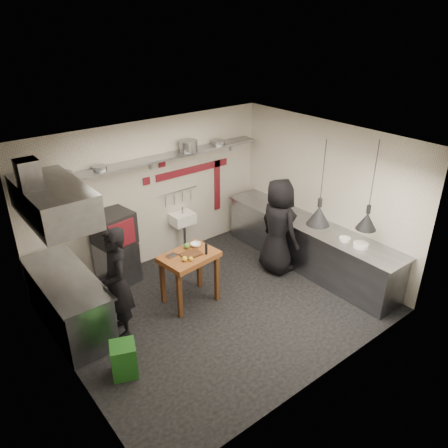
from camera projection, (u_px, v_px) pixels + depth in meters
floor at (220, 306)px, 7.41m from camera, size 5.00×5.00×0.00m
ceiling at (219, 146)px, 6.18m from camera, size 5.00×5.00×0.00m
wall_back at (152, 194)px, 8.27m from camera, size 5.00×0.04×2.80m
wall_front at (326, 295)px, 5.32m from camera, size 5.00×0.04×2.80m
wall_left at (61, 291)px, 5.40m from camera, size 0.04×4.20×2.80m
wall_right at (325, 195)px, 8.19m from camera, size 0.04×4.20×2.80m
red_band_horiz at (193, 170)px, 8.67m from camera, size 1.70×0.02×0.14m
red_band_vert at (217, 185)px, 9.21m from camera, size 0.14×0.02×1.10m
red_tile_a at (162, 163)px, 8.16m from camera, size 0.14×0.02×0.14m
red_tile_b at (147, 181)px, 8.08m from camera, size 0.14×0.02×0.14m
back_shelf at (154, 159)px, 7.83m from camera, size 4.60×0.34×0.04m
shelf_bracket_left at (45, 186)px, 6.92m from camera, size 0.04×0.06×0.24m
shelf_bracket_mid at (150, 163)px, 7.98m from camera, size 0.04×0.06×0.24m
shelf_bracket_right at (231, 145)px, 9.04m from camera, size 0.04×0.06×0.24m
pan_far_left at (63, 175)px, 6.89m from camera, size 0.37×0.37×0.09m
pan_mid_left at (100, 168)px, 7.23m from camera, size 0.24×0.24×0.07m
stock_pot at (188, 146)px, 8.19m from camera, size 0.35×0.35×0.20m
pan_right at (218, 142)px, 8.62m from camera, size 0.35×0.35×0.08m
oven_stand at (117, 262)px, 7.94m from camera, size 0.70×0.65×0.80m
combi_oven at (113, 228)px, 7.65m from camera, size 0.72×0.68×0.58m
oven_door at (122, 234)px, 7.44m from camera, size 0.50×0.10×0.46m
oven_glass at (120, 235)px, 7.42m from camera, size 0.39×0.08×0.34m
hand_sink at (183, 219)px, 8.73m from camera, size 0.46×0.34×0.22m
sink_tap at (182, 210)px, 8.65m from camera, size 0.03×0.03×0.14m
sink_drain at (185, 239)px, 8.89m from camera, size 0.06×0.06×0.66m
utensil_rail at (178, 191)px, 8.59m from camera, size 0.90×0.02×0.02m
counter_right at (308, 245)px, 8.41m from camera, size 0.70×3.80×0.90m
counter_right_top at (310, 224)px, 8.21m from camera, size 0.76×3.90×0.03m
plate_stack at (361, 245)px, 7.36m from camera, size 0.28×0.28×0.07m
small_bowl_right at (345, 239)px, 7.57m from camera, size 0.23×0.23×0.05m
counter_left at (69, 303)px, 6.75m from camera, size 0.70×1.90×0.90m
counter_left_top at (64, 278)px, 6.55m from camera, size 0.76×2.00×0.03m
extractor_hood at (53, 201)px, 6.03m from camera, size 0.78×1.60×0.50m
hood_duct at (29, 178)px, 5.72m from camera, size 0.28×0.28×0.50m
green_bin at (124, 359)px, 5.94m from camera, size 0.44×0.44×0.50m
prep_table at (190, 278)px, 7.37m from camera, size 0.99×0.74×0.92m
cutting_board at (191, 254)px, 7.15m from camera, size 0.35×0.25×0.02m
pepper_mill at (206, 249)px, 7.13m from camera, size 0.05×0.05×0.20m
lemon_a at (185, 259)px, 6.96m from camera, size 0.10×0.10×0.09m
lemon_b at (191, 259)px, 6.96m from camera, size 0.08×0.08×0.07m
veg_ball at (187, 246)px, 7.32m from camera, size 0.12×0.12×0.10m
steel_tray at (172, 256)px, 7.10m from camera, size 0.18×0.13×0.03m
bowl at (196, 245)px, 7.40m from camera, size 0.22×0.22×0.06m
heat_lamp_near at (322, 184)px, 6.80m from camera, size 0.50×0.50×1.41m
heat_lamp_far at (372, 186)px, 6.81m from camera, size 0.40×0.40×1.49m
chef_left at (117, 284)px, 6.44m from camera, size 0.54×0.72×1.79m
chef_right at (278, 227)px, 8.08m from camera, size 0.65×0.94×1.85m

